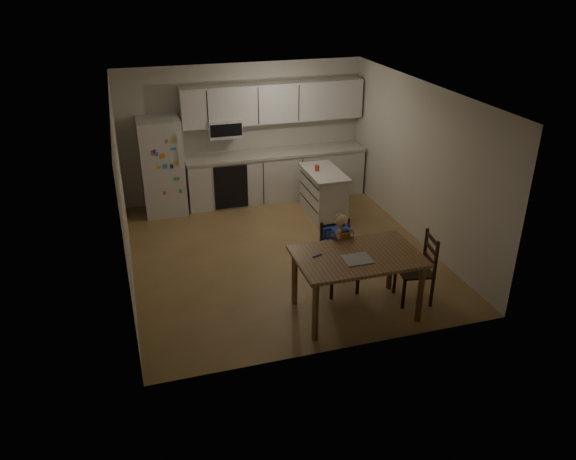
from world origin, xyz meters
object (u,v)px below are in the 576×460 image
(chair_booster, at_px, (339,244))
(chair_side, at_px, (422,264))
(dining_table, at_px, (357,263))
(kitchen_island, at_px, (323,193))
(refrigerator, at_px, (162,167))
(red_cup, at_px, (317,168))

(chair_booster, height_order, chair_side, chair_booster)
(dining_table, relative_size, chair_booster, 1.37)
(kitchen_island, distance_m, chair_booster, 2.49)
(refrigerator, bearing_deg, dining_table, -63.18)
(red_cup, distance_m, dining_table, 3.11)
(refrigerator, height_order, kitchen_island, refrigerator)
(red_cup, bearing_deg, dining_table, -100.00)
(refrigerator, height_order, chair_booster, refrigerator)
(chair_side, bearing_deg, chair_booster, -112.34)
(red_cup, bearing_deg, chair_side, -82.39)
(kitchen_island, relative_size, chair_side, 1.18)
(red_cup, xyz_separation_m, chair_side, (0.40, -3.03, -0.34))
(red_cup, relative_size, chair_side, 0.11)
(refrigerator, relative_size, chair_side, 1.79)
(red_cup, height_order, chair_side, chair_side)
(refrigerator, xyz_separation_m, kitchen_island, (2.66, -0.97, -0.43))
(dining_table, bearing_deg, red_cup, 80.00)
(kitchen_island, bearing_deg, chair_booster, -105.36)
(chair_booster, bearing_deg, dining_table, -92.73)
(kitchen_island, relative_size, chair_booster, 0.99)
(refrigerator, distance_m, dining_table, 4.46)
(kitchen_island, distance_m, dining_table, 3.09)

